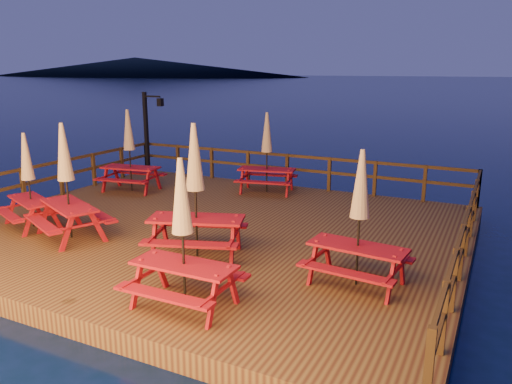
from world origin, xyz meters
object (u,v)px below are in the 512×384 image
picnic_table_0 (195,189)px  picnic_table_2 (66,179)px  picnic_table_1 (359,216)px  lamp_post (149,125)px

picnic_table_0 → picnic_table_2: picnic_table_0 is taller
picnic_table_1 → picnic_table_2: 6.68m
picnic_table_0 → picnic_table_1: 3.40m
lamp_post → picnic_table_2: lamp_post is taller
picnic_table_0 → lamp_post: bearing=114.7°
lamp_post → picnic_table_1: size_ratio=1.20×
picnic_table_0 → picnic_table_2: size_ratio=1.04×
picnic_table_1 → picnic_table_0: bearing=-173.0°
lamp_post → picnic_table_0: (6.18, -6.38, -0.34)m
lamp_post → picnic_table_0: lamp_post is taller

